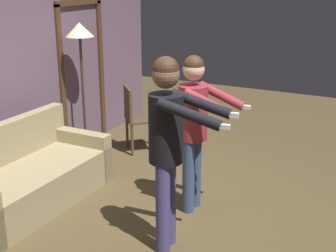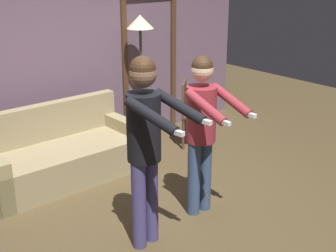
{
  "view_description": "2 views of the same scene",
  "coord_description": "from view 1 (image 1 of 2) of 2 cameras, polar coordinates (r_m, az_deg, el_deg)",
  "views": [
    {
      "loc": [
        -3.72,
        -2.06,
        2.42
      ],
      "look_at": [
        -0.12,
        -0.16,
        1.08
      ],
      "focal_mm": 50.0,
      "sensor_mm": 36.0,
      "label": 1
    },
    {
      "loc": [
        -2.65,
        -3.31,
        2.53
      ],
      "look_at": [
        -0.07,
        -0.23,
        1.08
      ],
      "focal_mm": 50.0,
      "sensor_mm": 36.0,
      "label": 2
    }
  ],
  "objects": [
    {
      "name": "torchiere_lamp",
      "position": [
        6.26,
        -10.65,
        9.85
      ],
      "size": [
        0.37,
        0.37,
        1.82
      ],
      "color": "#332D28",
      "rests_on": "ground_plane"
    },
    {
      "name": "person_standing_right",
      "position": [
        4.75,
        3.25,
        0.75
      ],
      "size": [
        0.43,
        0.69,
        1.66
      ],
      "color": "#35496D",
      "rests_on": "ground_plane"
    },
    {
      "name": "ground_plane",
      "position": [
        4.89,
        -1.08,
        -11.48
      ],
      "size": [
        12.0,
        12.0,
        0.0
      ],
      "primitive_type": "plane",
      "color": "brown"
    },
    {
      "name": "dining_chair_distant",
      "position": [
        6.55,
        -3.97,
        1.33
      ],
      "size": [
        0.59,
        0.59,
        0.93
      ],
      "color": "#4C3828",
      "rests_on": "ground_plane"
    },
    {
      "name": "couch",
      "position": [
        5.35,
        -16.75,
        -6.27
      ],
      "size": [
        1.91,
        0.87,
        0.87
      ],
      "color": "#978660",
      "rests_on": "ground_plane"
    },
    {
      "name": "person_standing_left",
      "position": [
        4.0,
        0.02,
        -1.23
      ],
      "size": [
        0.5,
        0.76,
        1.78
      ],
      "color": "#423D71",
      "rests_on": "ground_plane"
    }
  ]
}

